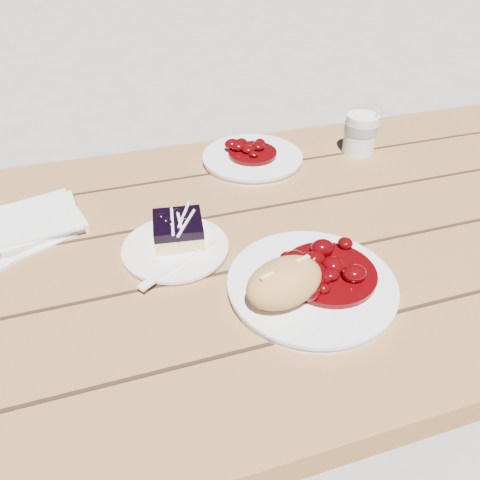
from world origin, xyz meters
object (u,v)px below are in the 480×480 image
object	(u,v)px
main_plate	(311,286)
dessert_plate	(176,249)
bread_roll	(284,282)
second_plate	(252,159)
picnic_table	(209,310)
coffee_cup	(360,134)
blueberry_cake	(178,230)

from	to	relation	value
main_plate	dessert_plate	world-z (taller)	main_plate
bread_roll	second_plate	xyz separation A→B (m)	(0.10, 0.44, -0.04)
main_plate	second_plate	size ratio (longest dim) A/B	1.16
bread_roll	dessert_plate	size ratio (longest dim) A/B	0.70
picnic_table	coffee_cup	size ratio (longest dim) A/B	22.29
second_plate	blueberry_cake	bearing A→B (deg)	-130.96
picnic_table	main_plate	world-z (taller)	main_plate
dessert_plate	coffee_cup	world-z (taller)	coffee_cup
picnic_table	dessert_plate	distance (m)	0.17
main_plate	blueberry_cake	distance (m)	0.24
main_plate	coffee_cup	world-z (taller)	coffee_cup
main_plate	blueberry_cake	size ratio (longest dim) A/B	2.75
dessert_plate	coffee_cup	bearing A→B (deg)	26.56
blueberry_cake	second_plate	size ratio (longest dim) A/B	0.42
coffee_cup	blueberry_cake	bearing A→B (deg)	-154.43
main_plate	bread_roll	xyz separation A→B (m)	(-0.05, -0.02, 0.04)
blueberry_cake	main_plate	bearing A→B (deg)	-37.03
picnic_table	second_plate	world-z (taller)	second_plate
bread_roll	blueberry_cake	distance (m)	0.22
picnic_table	dessert_plate	world-z (taller)	dessert_plate
main_plate	second_plate	bearing A→B (deg)	83.66
blueberry_cake	second_plate	world-z (taller)	blueberry_cake
main_plate	blueberry_cake	bearing A→B (deg)	134.93
blueberry_cake	picnic_table	bearing A→B (deg)	-10.13
picnic_table	bread_roll	xyz separation A→B (m)	(0.07, -0.18, 0.21)
blueberry_cake	coffee_cup	world-z (taller)	coffee_cup
coffee_cup	second_plate	distance (m)	0.25
dessert_plate	bread_roll	bearing A→B (deg)	-54.48
main_plate	second_plate	distance (m)	0.42
second_plate	picnic_table	bearing A→B (deg)	-123.42
main_plate	picnic_table	bearing A→B (deg)	129.14
picnic_table	blueberry_cake	bearing A→B (deg)	161.82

